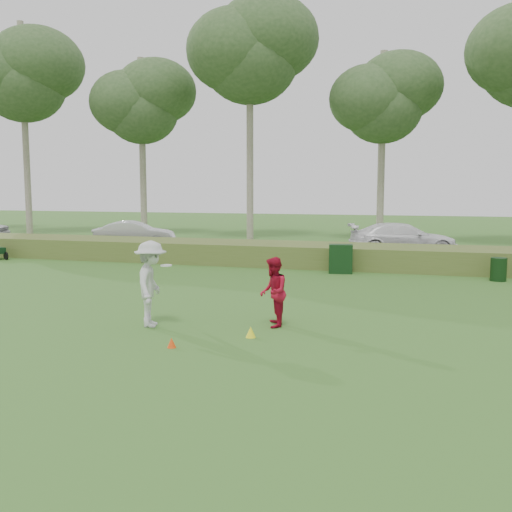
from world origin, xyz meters
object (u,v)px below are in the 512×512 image
(cone_orange, at_px, (172,343))
(car_mid, at_px, (135,234))
(utility_cabinet, at_px, (341,259))
(player_white, at_px, (151,284))
(car_right, at_px, (403,239))
(trash_bin, at_px, (498,269))
(cone_yellow, at_px, (251,332))
(player_red, at_px, (273,292))

(cone_orange, relative_size, car_mid, 0.05)
(utility_cabinet, distance_m, car_mid, 13.49)
(player_white, distance_m, car_mid, 18.19)
(car_right, bearing_deg, trash_bin, -166.76)
(player_white, height_order, utility_cabinet, player_white)
(cone_yellow, height_order, car_right, car_right)
(cone_orange, bearing_deg, player_red, 56.54)
(cone_yellow, relative_size, trash_bin, 0.30)
(cone_yellow, xyz_separation_m, car_right, (2.60, 16.93, 0.70))
(player_white, distance_m, car_right, 17.38)
(player_white, bearing_deg, player_red, -90.90)
(car_right, bearing_deg, utility_cabinet, 149.79)
(player_white, bearing_deg, car_right, -33.61)
(cone_yellow, height_order, trash_bin, trash_bin)
(cone_orange, xyz_separation_m, utility_cabinet, (1.85, 11.36, 0.45))
(cone_yellow, height_order, utility_cabinet, utility_cabinet)
(player_red, height_order, car_mid, player_red)
(utility_cabinet, height_order, car_mid, car_mid)
(player_white, xyz_separation_m, cone_orange, (1.23, -1.56, -0.91))
(cone_orange, xyz_separation_m, car_mid, (-10.22, 17.38, 0.67))
(player_red, distance_m, car_mid, 19.10)
(cone_yellow, bearing_deg, car_mid, 125.54)
(trash_bin, distance_m, car_mid, 18.78)
(cone_orange, height_order, trash_bin, trash_bin)
(player_red, relative_size, cone_orange, 8.06)
(player_red, xyz_separation_m, cone_yellow, (-0.22, -1.10, -0.70))
(trash_bin, bearing_deg, player_white, -132.47)
(player_white, height_order, car_right, player_white)
(player_red, xyz_separation_m, trash_bin, (5.92, 8.73, -0.41))
(cone_yellow, bearing_deg, player_red, 78.82)
(cone_yellow, xyz_separation_m, trash_bin, (6.14, 9.83, 0.29))
(car_mid, distance_m, car_right, 14.16)
(player_white, height_order, cone_yellow, player_white)
(car_right, bearing_deg, player_red, 158.17)
(cone_orange, bearing_deg, cone_yellow, 42.87)
(player_white, xyz_separation_m, trash_bin, (8.69, 9.50, -0.60))
(player_red, xyz_separation_m, car_mid, (-11.76, 15.05, -0.05))
(player_red, xyz_separation_m, car_right, (2.39, 15.82, -0.01))
(car_mid, bearing_deg, cone_yellow, -163.21)
(player_red, height_order, trash_bin, player_red)
(cone_orange, distance_m, trash_bin, 13.35)
(player_red, distance_m, car_right, 16.00)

